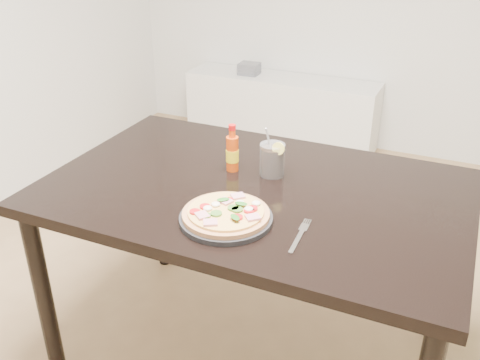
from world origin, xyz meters
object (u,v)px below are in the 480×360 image
at_px(plate, 226,219).
at_px(hot_sauce_bottle, 232,153).
at_px(media_console, 281,111).
at_px(dining_table, 254,208).
at_px(pizza, 226,213).
at_px(cola_cup, 272,160).
at_px(fork, 300,235).

distance_m(plate, hot_sauce_bottle, 0.35).
bearing_deg(media_console, dining_table, -72.56).
bearing_deg(plate, hot_sauce_bottle, 111.70).
distance_m(pizza, hot_sauce_bottle, 0.35).
relative_size(dining_table, media_console, 1.00).
relative_size(dining_table, cola_cup, 7.91).
height_order(plate, fork, plate).
distance_m(pizza, fork, 0.23).
bearing_deg(cola_cup, media_console, 108.86).
distance_m(dining_table, pizza, 0.26).
relative_size(dining_table, plate, 5.01).
relative_size(hot_sauce_bottle, cola_cup, 0.97).
bearing_deg(media_console, pizza, -74.07).
relative_size(hot_sauce_bottle, media_console, 0.12).
xyz_separation_m(dining_table, hot_sauce_bottle, (-0.12, 0.08, 0.15)).
bearing_deg(plate, pizza, 42.01).
xyz_separation_m(dining_table, media_console, (-0.65, 2.08, -0.42)).
height_order(pizza, hot_sauce_bottle, hot_sauce_bottle).
xyz_separation_m(hot_sauce_bottle, cola_cup, (0.14, 0.02, -0.01)).
distance_m(dining_table, fork, 0.34).
height_order(dining_table, pizza, pizza).
bearing_deg(dining_table, fork, -43.62).
bearing_deg(dining_table, hot_sauce_bottle, 145.05).
bearing_deg(pizza, plate, -137.99).
bearing_deg(media_console, cola_cup, -71.14).
bearing_deg(plate, cola_cup, 88.03).
relative_size(pizza, media_console, 0.19).
distance_m(dining_table, plate, 0.26).
distance_m(dining_table, media_console, 2.22).
relative_size(plate, pizza, 1.07).
xyz_separation_m(dining_table, cola_cup, (0.02, 0.11, 0.14)).
distance_m(plate, media_console, 2.46).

